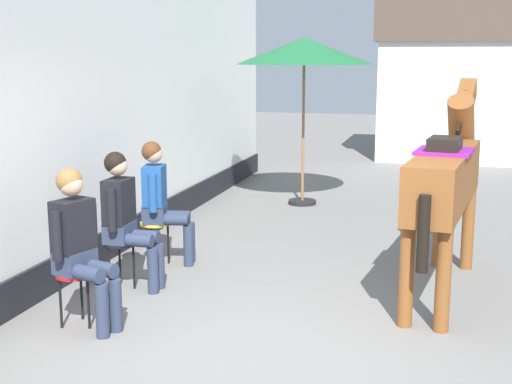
# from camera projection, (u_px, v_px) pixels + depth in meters

# --- Properties ---
(ground_plane) EXTENTS (40.00, 40.00, 0.00)m
(ground_plane) POSITION_uv_depth(u_px,v_px,m) (328.00, 252.00, 8.42)
(ground_plane) COLOR slate
(pub_facade_wall) EXTENTS (0.34, 14.00, 3.40)m
(pub_facade_wall) POSITION_uv_depth(u_px,v_px,m) (66.00, 131.00, 7.37)
(pub_facade_wall) COLOR white
(pub_facade_wall) RESTS_ON ground_plane
(distant_cottage) EXTENTS (3.40, 2.60, 3.50)m
(distant_cottage) POSITION_uv_depth(u_px,v_px,m) (454.00, 78.00, 15.81)
(distant_cottage) COLOR silver
(distant_cottage) RESTS_ON ground_plane
(seated_visitor_near) EXTENTS (0.61, 0.48, 1.39)m
(seated_visitor_near) POSITION_uv_depth(u_px,v_px,m) (79.00, 240.00, 5.96)
(seated_visitor_near) COLOR red
(seated_visitor_near) RESTS_ON ground_plane
(seated_visitor_middle) EXTENTS (0.61, 0.49, 1.39)m
(seated_visitor_middle) POSITION_uv_depth(u_px,v_px,m) (125.00, 213.00, 6.97)
(seated_visitor_middle) COLOR black
(seated_visitor_middle) RESTS_ON ground_plane
(seated_visitor_far) EXTENTS (0.61, 0.48, 1.39)m
(seated_visitor_far) POSITION_uv_depth(u_px,v_px,m) (160.00, 196.00, 7.81)
(seated_visitor_far) COLOR gold
(seated_visitor_far) RESTS_ON ground_plane
(saddled_horse_center) EXTENTS (0.71, 2.99, 2.06)m
(saddled_horse_center) POSITION_uv_depth(u_px,v_px,m) (446.00, 176.00, 6.83)
(saddled_horse_center) COLOR brown
(saddled_horse_center) RESTS_ON ground_plane
(cafe_parasol) EXTENTS (2.10, 2.10, 2.58)m
(cafe_parasol) POSITION_uv_depth(u_px,v_px,m) (304.00, 52.00, 10.67)
(cafe_parasol) COLOR black
(cafe_parasol) RESTS_ON ground_plane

